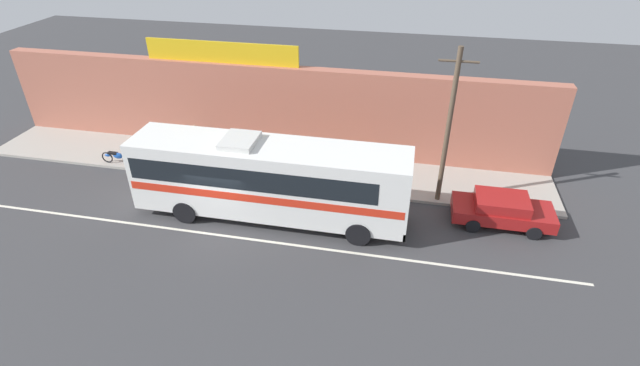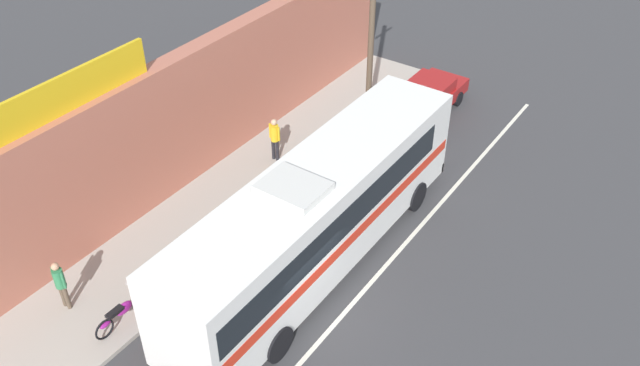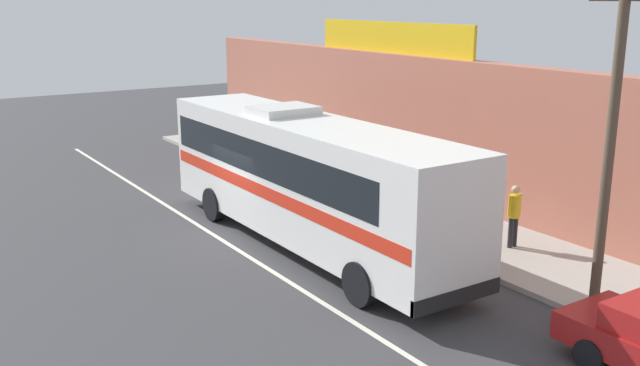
{
  "view_description": "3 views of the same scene",
  "coord_description": "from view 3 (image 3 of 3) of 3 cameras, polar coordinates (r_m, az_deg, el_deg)",
  "views": [
    {
      "loc": [
        7.64,
        -15.44,
        12.4
      ],
      "look_at": [
        4.25,
        0.93,
        2.07
      ],
      "focal_mm": 26.39,
      "sensor_mm": 36.0,
      "label": 1
    },
    {
      "loc": [
        -10.36,
        -7.65,
        14.49
      ],
      "look_at": [
        3.14,
        1.72,
        2.08
      ],
      "focal_mm": 37.64,
      "sensor_mm": 36.0,
      "label": 2
    },
    {
      "loc": [
        18.01,
        -9.11,
        6.71
      ],
      "look_at": [
        2.9,
        0.85,
        2.02
      ],
      "focal_mm": 40.1,
      "sensor_mm": 36.0,
      "label": 3
    }
  ],
  "objects": [
    {
      "name": "intercity_bus",
      "position": [
        19.53,
        -1.22,
        0.78
      ],
      "size": [
        11.94,
        2.6,
        3.78
      ],
      "color": "white",
      "rests_on": "ground_plane"
    },
    {
      "name": "storefront_facade",
      "position": [
        24.77,
        8.92,
        4.34
      ],
      "size": [
        30.0,
        0.7,
        4.8
      ],
      "primitive_type": "cube",
      "color": "#B26651",
      "rests_on": "ground_plane"
    },
    {
      "name": "ground_plane",
      "position": [
        21.27,
        -6.24,
        -3.94
      ],
      "size": [
        70.0,
        70.0,
        0.0
      ],
      "primitive_type": "plane",
      "color": "#3A3A3D"
    },
    {
      "name": "storefront_billboard",
      "position": [
        26.2,
        5.69,
        11.49
      ],
      "size": [
        8.32,
        0.12,
        1.1
      ],
      "primitive_type": "cube",
      "color": "gold",
      "rests_on": "storefront_facade"
    },
    {
      "name": "road_center_stripe",
      "position": [
        20.93,
        -8.19,
        -4.3
      ],
      "size": [
        30.0,
        0.14,
        0.01
      ],
      "primitive_type": "cube",
      "color": "silver",
      "rests_on": "ground_plane"
    },
    {
      "name": "motorcycle_red",
      "position": [
        25.64,
        -1.61,
        0.66
      ],
      "size": [
        1.95,
        0.56,
        0.94
      ],
      "color": "black",
      "rests_on": "sidewalk_slab"
    },
    {
      "name": "pedestrian_near_shop",
      "position": [
        19.92,
        15.24,
        -2.2
      ],
      "size": [
        0.3,
        0.48,
        1.73
      ],
      "color": "black",
      "rests_on": "sidewalk_slab"
    },
    {
      "name": "pedestrian_far_right",
      "position": [
        26.87,
        1.05,
        2.51
      ],
      "size": [
        0.3,
        0.48,
        1.68
      ],
      "color": "brown",
      "rests_on": "sidewalk_slab"
    },
    {
      "name": "sidewalk_slab",
      "position": [
        23.94,
        4.88,
        -1.62
      ],
      "size": [
        30.0,
        3.6,
        0.14
      ],
      "primitive_type": "cube",
      "color": "#A8A399",
      "rests_on": "ground_plane"
    },
    {
      "name": "utility_pole",
      "position": [
        15.77,
        22.15,
        3.02
      ],
      "size": [
        1.6,
        0.22,
        7.16
      ],
      "color": "brown",
      "rests_on": "sidewalk_slab"
    },
    {
      "name": "motorcycle_black",
      "position": [
        29.04,
        -6.34,
        2.23
      ],
      "size": [
        1.82,
        0.56,
        0.94
      ],
      "color": "black",
      "rests_on": "sidewalk_slab"
    },
    {
      "name": "motorcycle_purple",
      "position": [
        24.57,
        -0.03,
        0.05
      ],
      "size": [
        1.96,
        0.56,
        0.94
      ],
      "color": "black",
      "rests_on": "sidewalk_slab"
    }
  ]
}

